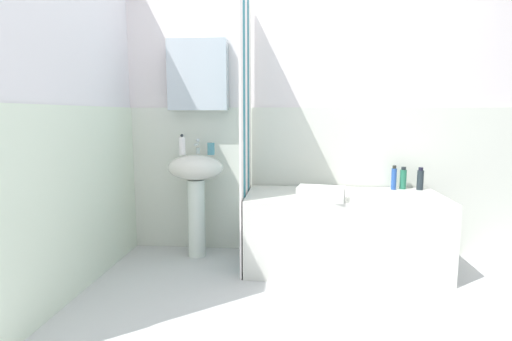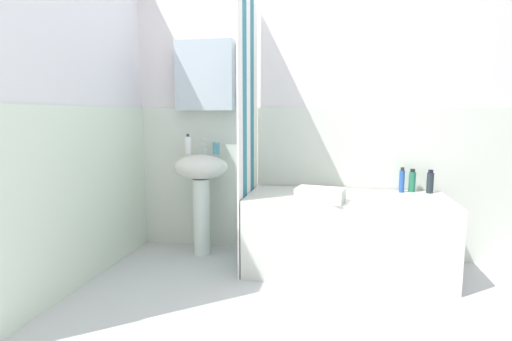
{
  "view_description": "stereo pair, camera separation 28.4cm",
  "coord_description": "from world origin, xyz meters",
  "px_view_note": "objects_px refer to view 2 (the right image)",
  "views": [
    {
      "loc": [
        -0.18,
        -2.06,
        1.15
      ],
      "look_at": [
        -0.44,
        0.74,
        0.75
      ],
      "focal_mm": 28.17,
      "sensor_mm": 36.0,
      "label": 1
    },
    {
      "loc": [
        0.1,
        -2.02,
        1.15
      ],
      "look_at": [
        -0.44,
        0.74,
        0.75
      ],
      "focal_mm": 28.17,
      "sensor_mm": 36.0,
      "label": 2
    }
  ],
  "objects_px": {
    "soap_dispenser": "(188,145)",
    "bathtub": "(345,234)",
    "lotion_bottle": "(412,181)",
    "shampoo_bottle": "(402,181)",
    "towel_folded": "(320,195)",
    "toothbrush_cup": "(216,148)",
    "body_wash_bottle": "(430,182)",
    "sink": "(201,182)"
  },
  "relations": [
    {
      "from": "soap_dispenser",
      "to": "bathtub",
      "type": "distance_m",
      "value": 1.4
    },
    {
      "from": "soap_dispenser",
      "to": "lotion_bottle",
      "type": "bearing_deg",
      "value": 4.12
    },
    {
      "from": "bathtub",
      "to": "sink",
      "type": "bearing_deg",
      "value": 173.37
    },
    {
      "from": "toothbrush_cup",
      "to": "bathtub",
      "type": "xyz_separation_m",
      "value": [
        1.03,
        -0.17,
        -0.59
      ]
    },
    {
      "from": "soap_dispenser",
      "to": "shampoo_bottle",
      "type": "relative_size",
      "value": 0.87
    },
    {
      "from": "soap_dispenser",
      "to": "shampoo_bottle",
      "type": "xyz_separation_m",
      "value": [
        1.66,
        0.09,
        -0.25
      ]
    },
    {
      "from": "soap_dispenser",
      "to": "shampoo_bottle",
      "type": "distance_m",
      "value": 1.68
    },
    {
      "from": "toothbrush_cup",
      "to": "lotion_bottle",
      "type": "distance_m",
      "value": 1.54
    },
    {
      "from": "shampoo_bottle",
      "to": "towel_folded",
      "type": "xyz_separation_m",
      "value": [
        -0.59,
        -0.44,
        -0.04
      ]
    },
    {
      "from": "soap_dispenser",
      "to": "body_wash_bottle",
      "type": "height_order",
      "value": "soap_dispenser"
    },
    {
      "from": "soap_dispenser",
      "to": "bathtub",
      "type": "xyz_separation_m",
      "value": [
        1.25,
        -0.14,
        -0.62
      ]
    },
    {
      "from": "body_wash_bottle",
      "to": "towel_folded",
      "type": "height_order",
      "value": "body_wash_bottle"
    },
    {
      "from": "bathtub",
      "to": "shampoo_bottle",
      "type": "xyz_separation_m",
      "value": [
        0.41,
        0.23,
        0.37
      ]
    },
    {
      "from": "lotion_bottle",
      "to": "towel_folded",
      "type": "relative_size",
      "value": 0.55
    },
    {
      "from": "toothbrush_cup",
      "to": "bathtub",
      "type": "relative_size",
      "value": 0.07
    },
    {
      "from": "lotion_bottle",
      "to": "shampoo_bottle",
      "type": "bearing_deg",
      "value": -155.9
    },
    {
      "from": "body_wash_bottle",
      "to": "towel_folded",
      "type": "bearing_deg",
      "value": -150.61
    },
    {
      "from": "soap_dispenser",
      "to": "lotion_bottle",
      "type": "height_order",
      "value": "soap_dispenser"
    },
    {
      "from": "towel_folded",
      "to": "lotion_bottle",
      "type": "bearing_deg",
      "value": 35.14
    },
    {
      "from": "toothbrush_cup",
      "to": "bathtub",
      "type": "bearing_deg",
      "value": -9.16
    },
    {
      "from": "toothbrush_cup",
      "to": "towel_folded",
      "type": "height_order",
      "value": "toothbrush_cup"
    },
    {
      "from": "toothbrush_cup",
      "to": "body_wash_bottle",
      "type": "distance_m",
      "value": 1.66
    },
    {
      "from": "body_wash_bottle",
      "to": "shampoo_bottle",
      "type": "height_order",
      "value": "shampoo_bottle"
    },
    {
      "from": "sink",
      "to": "bathtub",
      "type": "relative_size",
      "value": 0.58
    },
    {
      "from": "sink",
      "to": "soap_dispenser",
      "type": "distance_m",
      "value": 0.31
    },
    {
      "from": "toothbrush_cup",
      "to": "lotion_bottle",
      "type": "height_order",
      "value": "toothbrush_cup"
    },
    {
      "from": "shampoo_bottle",
      "to": "body_wash_bottle",
      "type": "bearing_deg",
      "value": 2.99
    },
    {
      "from": "body_wash_bottle",
      "to": "towel_folded",
      "type": "distance_m",
      "value": 0.92
    },
    {
      "from": "sink",
      "to": "body_wash_bottle",
      "type": "relative_size",
      "value": 4.7
    },
    {
      "from": "shampoo_bottle",
      "to": "towel_folded",
      "type": "relative_size",
      "value": 0.6
    },
    {
      "from": "toothbrush_cup",
      "to": "bathtub",
      "type": "distance_m",
      "value": 1.2
    },
    {
      "from": "soap_dispenser",
      "to": "bathtub",
      "type": "relative_size",
      "value": 0.12
    },
    {
      "from": "soap_dispenser",
      "to": "sink",
      "type": "bearing_deg",
      "value": -3.0
    },
    {
      "from": "toothbrush_cup",
      "to": "body_wash_bottle",
      "type": "height_order",
      "value": "toothbrush_cup"
    },
    {
      "from": "lotion_bottle",
      "to": "shampoo_bottle",
      "type": "relative_size",
      "value": 0.92
    },
    {
      "from": "sink",
      "to": "shampoo_bottle",
      "type": "bearing_deg",
      "value": 3.49
    },
    {
      "from": "lotion_bottle",
      "to": "shampoo_bottle",
      "type": "xyz_separation_m",
      "value": [
        -0.08,
        -0.04,
        0.01
      ]
    },
    {
      "from": "bathtub",
      "to": "body_wash_bottle",
      "type": "xyz_separation_m",
      "value": [
        0.61,
        0.24,
        0.36
      ]
    },
    {
      "from": "soap_dispenser",
      "to": "towel_folded",
      "type": "distance_m",
      "value": 1.16
    },
    {
      "from": "bathtub",
      "to": "shampoo_bottle",
      "type": "bearing_deg",
      "value": 29.08
    },
    {
      "from": "sink",
      "to": "toothbrush_cup",
      "type": "bearing_deg",
      "value": 14.89
    },
    {
      "from": "shampoo_bottle",
      "to": "towel_folded",
      "type": "distance_m",
      "value": 0.74
    }
  ]
}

